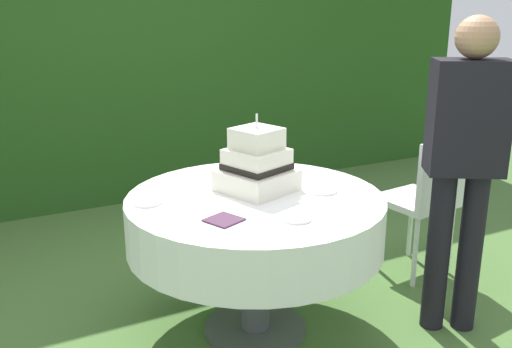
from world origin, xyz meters
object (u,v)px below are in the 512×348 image
object	(u,v)px
napkin_stack	(224,220)
garden_chair	(427,193)
serving_plate_far	(322,190)
serving_plate_left	(148,202)
standing_person	(464,157)
cake_table	(255,222)
wedding_cake	(257,165)
serving_plate_near	(296,218)

from	to	relation	value
napkin_stack	garden_chair	size ratio (longest dim) A/B	0.16
garden_chair	serving_plate_far	bearing A→B (deg)	-168.68
napkin_stack	garden_chair	bearing A→B (deg)	11.86
serving_plate_left	napkin_stack	xyz separation A→B (m)	(0.23, -0.37, -0.00)
serving_plate_far	standing_person	world-z (taller)	standing_person
standing_person	cake_table	bearing A→B (deg)	154.70
wedding_cake	serving_plate_left	xyz separation A→B (m)	(-0.55, 0.06, -0.12)
wedding_cake	serving_plate_far	distance (m)	0.35
wedding_cake	napkin_stack	bearing A→B (deg)	-136.10
serving_plate_near	cake_table	bearing A→B (deg)	92.53
serving_plate_left	napkin_stack	size ratio (longest dim) A/B	1.00
serving_plate_left	standing_person	world-z (taller)	standing_person
serving_plate_far	standing_person	xyz separation A→B (m)	(0.59, -0.34, 0.18)
wedding_cake	garden_chair	bearing A→B (deg)	0.01
wedding_cake	garden_chair	xyz separation A→B (m)	(1.16, 0.00, -0.33)
cake_table	serving_plate_near	xyz separation A→B (m)	(0.02, -0.36, 0.14)
wedding_cake	serving_plate_far	world-z (taller)	wedding_cake
serving_plate_near	napkin_stack	world-z (taller)	serving_plate_near
wedding_cake	napkin_stack	xyz separation A→B (m)	(-0.32, -0.31, -0.12)
wedding_cake	serving_plate_near	world-z (taller)	wedding_cake
wedding_cake	serving_plate_left	size ratio (longest dim) A/B	3.02
wedding_cake	serving_plate_far	size ratio (longest dim) A/B	2.80
cake_table	serving_plate_far	size ratio (longest dim) A/B	8.57
serving_plate_near	serving_plate_left	distance (m)	0.72
serving_plate_left	standing_person	bearing A→B (deg)	-22.12
cake_table	napkin_stack	world-z (taller)	napkin_stack
serving_plate_far	serving_plate_left	xyz separation A→B (m)	(-0.83, 0.23, 0.00)
cake_table	standing_person	size ratio (longest dim) A/B	0.79
wedding_cake	garden_chair	size ratio (longest dim) A/B	0.47
wedding_cake	garden_chair	distance (m)	1.21
wedding_cake	napkin_stack	distance (m)	0.47
cake_table	serving_plate_left	distance (m)	0.54
serving_plate_near	serving_plate_left	size ratio (longest dim) A/B	0.96
serving_plate_near	napkin_stack	distance (m)	0.32
cake_table	standing_person	distance (m)	1.07
serving_plate_near	serving_plate_far	xyz separation A→B (m)	(0.32, 0.27, 0.00)
standing_person	napkin_stack	bearing A→B (deg)	170.07
garden_chair	wedding_cake	bearing A→B (deg)	-179.99
serving_plate_near	standing_person	distance (m)	0.93
cake_table	serving_plate_far	bearing A→B (deg)	-15.26
napkin_stack	serving_plate_near	bearing A→B (deg)	-25.08
serving_plate_far	napkin_stack	xyz separation A→B (m)	(-0.60, -0.14, -0.00)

